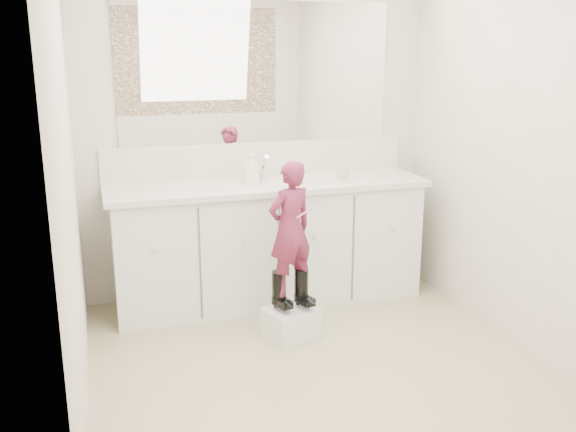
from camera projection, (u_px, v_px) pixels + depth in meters
name	position (u px, v px, depth m)	size (l,w,h in m)	color
floor	(327.00, 378.00, 3.66)	(3.00, 3.00, 0.00)	#91845F
wall_back	(258.00, 134.00, 4.73)	(2.60, 2.60, 0.00)	beige
wall_front	(507.00, 260.00, 1.96)	(2.60, 2.60, 0.00)	beige
wall_left	(69.00, 187.00, 2.97)	(3.00, 3.00, 0.00)	beige
wall_right	(540.00, 158.00, 3.72)	(3.00, 3.00, 0.00)	beige
vanity_cabinet	(269.00, 245.00, 4.68)	(2.20, 0.55, 0.85)	silver
countertop	(269.00, 186.00, 4.55)	(2.28, 0.58, 0.04)	beige
backsplash	(258.00, 159.00, 4.76)	(2.28, 0.03, 0.25)	beige
mirror	(257.00, 73.00, 4.60)	(2.00, 0.02, 1.00)	white
dot_panel	(518.00, 112.00, 1.85)	(2.00, 0.01, 1.20)	#472819
faucet	(262.00, 172.00, 4.68)	(0.08, 0.08, 0.10)	silver
cup	(342.00, 173.00, 4.65)	(0.10, 0.10, 0.10)	beige
soap_bottle	(252.00, 169.00, 4.51)	(0.09, 0.09, 0.21)	white
step_stool	(291.00, 323.00, 4.14)	(0.31, 0.26, 0.20)	silver
boot_left	(279.00, 290.00, 4.08)	(0.09, 0.17, 0.26)	black
boot_right	(301.00, 288.00, 4.12)	(0.09, 0.17, 0.26)	black
toddler	(290.00, 229.00, 4.00)	(0.31, 0.21, 0.86)	#B53766
toothbrush	(305.00, 213.00, 3.91)	(0.01, 0.01, 0.14)	#E057AC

